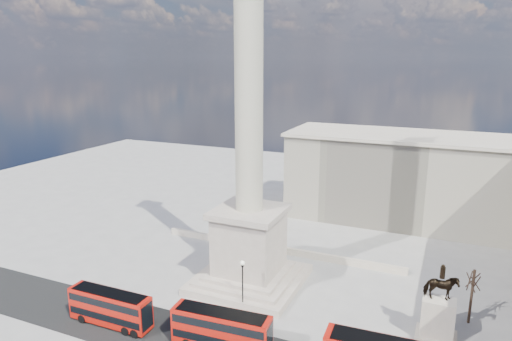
{
  "coord_description": "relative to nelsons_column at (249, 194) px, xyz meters",
  "views": [
    {
      "loc": [
        23.92,
        -47.55,
        30.42
      ],
      "look_at": [
        2.52,
        1.48,
        17.11
      ],
      "focal_mm": 32.0,
      "sensor_mm": 36.0,
      "label": 1
    }
  ],
  "objects": [
    {
      "name": "ground",
      "position": [
        0.0,
        -5.0,
        -12.92
      ],
      "size": [
        180.0,
        180.0,
        0.0
      ],
      "primitive_type": "plane",
      "color": "#9F9C96",
      "rests_on": "ground"
    },
    {
      "name": "red_bus_a",
      "position": [
        -10.51,
        -15.81,
        -10.72
      ],
      "size": [
        10.35,
        2.53,
        4.19
      ],
      "rotation": [
        0.0,
        0.0,
        0.01
      ],
      "color": "#B91309",
      "rests_on": "ground"
    },
    {
      "name": "equestrian_statue",
      "position": [
        24.37,
        -3.49,
        -9.78
      ],
      "size": [
        4.33,
        3.25,
        8.93
      ],
      "color": "beige",
      "rests_on": "ground"
    },
    {
      "name": "red_bus_b",
      "position": [
        3.44,
        -14.68,
        -10.62
      ],
      "size": [
        10.96,
        3.24,
        4.38
      ],
      "rotation": [
        0.0,
        0.0,
        0.07
      ],
      "color": "#B91309",
      "rests_on": "ground"
    },
    {
      "name": "building_northeast",
      "position": [
        20.0,
        35.0,
        -4.59
      ],
      "size": [
        51.0,
        17.0,
        16.6
      ],
      "color": "beige",
      "rests_on": "ground"
    },
    {
      "name": "balustrade_wall",
      "position": [
        0.0,
        11.0,
        -12.37
      ],
      "size": [
        40.0,
        0.6,
        1.1
      ],
      "primitive_type": "cube",
      "color": "beige",
      "rests_on": "ground"
    },
    {
      "name": "victorian_lamp",
      "position": [
        2.1,
        -6.67,
        -9.07
      ],
      "size": [
        0.56,
        0.56,
        6.54
      ],
      "rotation": [
        0.0,
        0.0,
        -0.22
      ],
      "color": "black",
      "rests_on": "ground"
    },
    {
      "name": "bare_tree_mid",
      "position": [
        27.75,
        1.34,
        -7.3
      ],
      "size": [
        1.88,
        1.88,
        7.13
      ],
      "rotation": [
        0.0,
        0.0,
        -0.1
      ],
      "color": "#332319",
      "rests_on": "ground"
    },
    {
      "name": "nelsons_column",
      "position": [
        0.0,
        0.0,
        0.0
      ],
      "size": [
        14.0,
        14.0,
        49.85
      ],
      "color": "#BCAD9C",
      "rests_on": "ground"
    }
  ]
}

